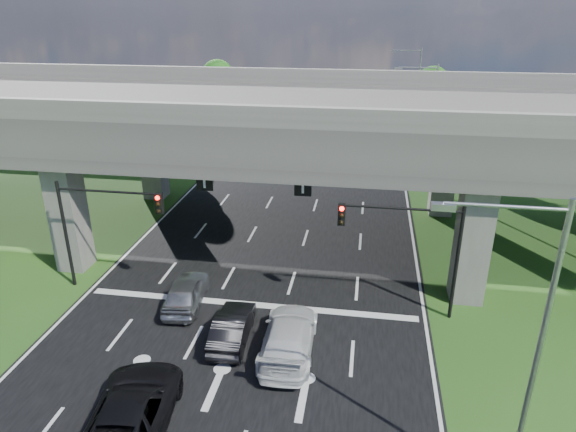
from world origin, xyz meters
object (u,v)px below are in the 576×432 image
(signal_right, at_px, (412,238))
(car_trailing, at_px, (131,412))
(streetlight_beyond, at_px, (414,87))
(signal_left, at_px, (101,217))
(streetlight_near, at_px, (525,340))
(car_white, at_px, (289,336))
(streetlight_far, at_px, (427,117))
(car_dark, at_px, (232,327))
(car_silver, at_px, (186,292))

(signal_right, bearing_deg, car_trailing, -137.18)
(streetlight_beyond, height_order, car_trailing, streetlight_beyond)
(signal_left, bearing_deg, streetlight_beyond, 63.57)
(signal_left, xyz_separation_m, streetlight_near, (17.92, -9.94, 1.66))
(streetlight_beyond, height_order, car_white, streetlight_beyond)
(car_white, bearing_deg, signal_left, -22.29)
(streetlight_far, relative_size, car_trailing, 1.67)
(car_dark, relative_size, car_trailing, 0.71)
(streetlight_near, distance_m, car_dark, 13.09)
(car_dark, bearing_deg, signal_left, -26.76)
(car_dark, bearing_deg, streetlight_near, 145.00)
(signal_right, height_order, car_silver, signal_right)
(car_dark, bearing_deg, car_silver, -41.79)
(streetlight_near, relative_size, car_silver, 2.28)
(streetlight_near, distance_m, car_silver, 16.83)
(streetlight_near, distance_m, car_trailing, 13.32)
(car_white, bearing_deg, signal_right, -144.58)
(signal_left, relative_size, car_dark, 1.42)
(streetlight_near, relative_size, car_white, 1.81)
(streetlight_near, bearing_deg, car_trailing, 177.11)
(signal_left, bearing_deg, signal_right, 0.00)
(streetlight_far, bearing_deg, car_white, -107.36)
(streetlight_beyond, relative_size, car_silver, 2.28)
(car_silver, distance_m, car_white, 6.51)
(signal_left, xyz_separation_m, streetlight_far, (17.92, 20.06, 1.66))
(car_trailing, bearing_deg, car_white, -139.28)
(streetlight_near, bearing_deg, car_silver, 145.88)
(signal_left, relative_size, car_silver, 1.37)
(signal_left, bearing_deg, car_silver, -11.48)
(streetlight_near, distance_m, car_white, 10.84)
(car_silver, distance_m, car_trailing, 8.43)
(car_white, bearing_deg, car_trailing, 46.49)
(signal_left, relative_size, car_trailing, 1.00)
(streetlight_beyond, distance_m, car_white, 41.00)
(streetlight_far, distance_m, car_dark, 26.15)
(signal_left, relative_size, streetlight_near, 0.60)
(signal_left, height_order, car_white, signal_left)
(streetlight_near, bearing_deg, signal_left, 150.98)
(car_trailing, bearing_deg, car_dark, -117.68)
(streetlight_near, bearing_deg, car_white, 141.32)
(car_dark, bearing_deg, car_white, 167.71)
(streetlight_near, height_order, car_white, streetlight_near)
(streetlight_near, relative_size, car_dark, 2.36)
(signal_left, height_order, streetlight_far, streetlight_far)
(signal_left, relative_size, streetlight_far, 0.60)
(signal_left, xyz_separation_m, car_trailing, (5.59, -9.32, -3.33))
(car_silver, height_order, car_trailing, car_trailing)
(signal_right, height_order, signal_left, same)
(car_white, bearing_deg, streetlight_beyond, -102.21)
(signal_left, bearing_deg, streetlight_near, -29.02)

